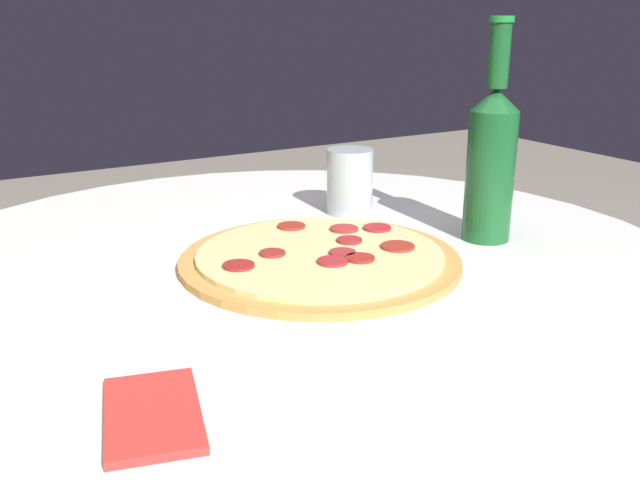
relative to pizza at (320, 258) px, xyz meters
name	(u,v)px	position (x,y,z in m)	size (l,w,h in m)	color
table	(292,386)	(0.04, 0.02, -0.19)	(1.06, 1.06, 0.71)	silver
pizza	(320,258)	(0.00, 0.00, 0.00)	(0.36, 0.36, 0.02)	#C68E47
beer_bottle	(491,158)	(-0.03, -0.25, 0.11)	(0.07, 0.07, 0.30)	#195628
drinking_glass	(350,181)	(0.18, -0.16, 0.04)	(0.07, 0.07, 0.10)	#ADBCC6
napkin	(153,414)	(-0.24, 0.30, 0.00)	(0.14, 0.10, 0.01)	red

